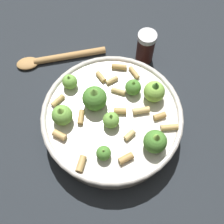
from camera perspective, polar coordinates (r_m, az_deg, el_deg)
name	(u,v)px	position (r m, az deg, el deg)	size (l,w,h in m)	color
ground_plane	(112,126)	(0.58, 0.00, -2.91)	(2.40, 2.40, 0.00)	#23282D
cooking_pan	(112,118)	(0.55, 0.03, -1.33)	(0.28, 0.28, 0.11)	beige
pepper_shaker	(146,47)	(0.64, 6.98, 13.17)	(0.04, 0.04, 0.08)	#33140F
wooden_spoon	(56,58)	(0.68, -11.59, 10.87)	(0.21, 0.04, 0.02)	#B2844C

